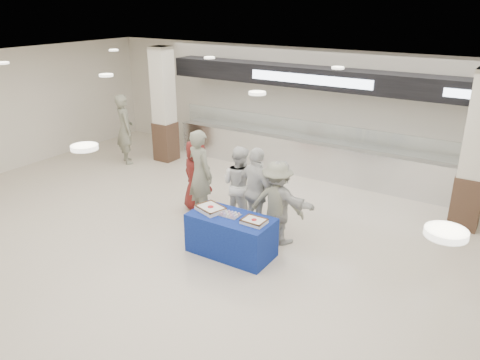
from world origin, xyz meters
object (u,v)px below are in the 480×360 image
Objects in this scene: soldier_b at (277,202)px; chef_tall at (239,184)px; display_table at (231,235)px; soldier_bg at (125,129)px; civilian_white at (278,201)px; cupcake_tray at (230,214)px; sheet_cake_left at (211,208)px; sheet_cake_right at (254,221)px; soldier_a at (200,174)px; civilian_maroon at (196,176)px; chef_short at (257,192)px.

chef_tall is at bearing -33.29° from soldier_b.
display_table is 6.02m from soldier_bg.
display_table is 0.95× the size of chef_tall.
soldier_b is 0.05m from civilian_white.
display_table is at bearing 81.86° from civilian_white.
soldier_bg reaches higher than cupcake_tray.
display_table is 0.41m from cupcake_tray.
sheet_cake_left reaches higher than display_table.
soldier_a is at bearing 152.47° from sheet_cake_right.
civilian_maroon is 0.84× the size of soldier_a.
display_table is at bearing -174.38° from soldier_bg.
chef_short reaches higher than civilian_white.
display_table is at bearing 178.95° from sheet_cake_right.
cupcake_tray is at bearing 163.92° from soldier_a.
display_table is at bearing 120.94° from chef_tall.
civilian_maroon is at bearing 144.79° from cupcake_tray.
chef_short reaches higher than cupcake_tray.
soldier_bg is (-4.73, 1.44, 0.16)m from chef_tall.
civilian_white is at bearing 60.98° from cupcake_tray.
chef_tall is (-1.11, 1.27, 0.02)m from sheet_cake_right.
soldier_a is (0.28, -0.22, 0.16)m from civilian_maroon.
chef_tall is at bearing -142.83° from soldier_a.
chef_tall is 0.68m from chef_short.
chef_short is 0.50m from civilian_white.
sheet_cake_left is 1.30m from civilian_white.
display_table is 0.95× the size of civilian_white.
civilian_white is (2.17, -0.28, 0.01)m from civilian_maroon.
soldier_a is at bearing 156.03° from civilian_maroon.
sheet_cake_left is at bearing 153.27° from soldier_a.
cupcake_tray is at bearing -174.30° from soldier_bg.
chef_tall is at bearing 98.13° from sheet_cake_left.
soldier_a is 0.86m from chef_tall.
soldier_a is at bearing 23.08° from chef_tall.
civilian_maroon is 2.19m from civilian_white.
civilian_white is 0.83× the size of soldier_bg.
sheet_cake_right is at bearing -4.03° from cupcake_tray.
soldier_bg is (-5.32, 2.67, 0.20)m from cupcake_tray.
soldier_a is 1.90m from civilian_white.
soldier_b is at bearing 165.38° from chef_tall.
sheet_cake_left is 5.60m from soldier_bg.
chef_tall is 1.02× the size of soldier_b.
civilian_maroon is at bearing 144.44° from display_table.
soldier_a is 4.28m from soldier_bg.
soldier_b is 0.99× the size of civilian_white.
cupcake_tray is (-0.52, 0.04, -0.02)m from sheet_cake_right.
sheet_cake_right reaches higher than cupcake_tray.
soldier_a reaches higher than sheet_cake_right.
sheet_cake_left reaches higher than sheet_cake_right.
sheet_cake_left is at bearing 64.02° from civilian_white.
display_table is at bearing 109.79° from chef_short.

